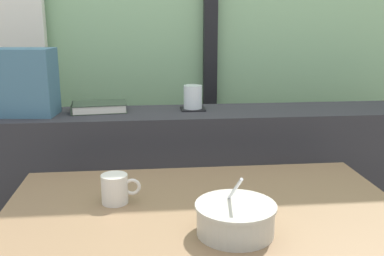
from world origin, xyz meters
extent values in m
cube|color=#2D2D33|center=(0.00, 0.55, 0.41)|extent=(2.80, 0.30, 0.83)
cube|color=#846647|center=(0.06, -0.06, 0.66)|extent=(1.13, 0.66, 0.03)
cube|color=black|center=(0.10, 0.59, 0.83)|extent=(0.10, 0.10, 0.00)
cylinder|color=white|center=(0.10, 0.59, 0.88)|extent=(0.08, 0.08, 0.10)
cylinder|color=gold|center=(0.10, 0.59, 0.87)|extent=(0.07, 0.07, 0.06)
cube|color=#334233|center=(-0.28, 0.59, 0.83)|extent=(0.23, 0.16, 0.00)
cube|color=silver|center=(-0.28, 0.59, 0.84)|extent=(0.22, 0.16, 0.03)
cube|color=#334233|center=(-0.28, 0.59, 0.86)|extent=(0.23, 0.16, 0.00)
cube|color=#334233|center=(-0.39, 0.58, 0.84)|extent=(0.02, 0.14, 0.04)
cube|color=#426B84|center=(-0.60, 0.55, 0.96)|extent=(0.33, 0.18, 0.26)
cylinder|color=#BCB7A8|center=(0.12, -0.23, 0.72)|extent=(0.19, 0.19, 0.08)
cylinder|color=#BCB7A8|center=(0.12, -0.23, 0.75)|extent=(0.20, 0.20, 0.01)
cylinder|color=brown|center=(0.12, -0.23, 0.71)|extent=(0.17, 0.17, 0.05)
cylinder|color=silver|center=(0.11, -0.20, 0.77)|extent=(0.04, 0.12, 0.13)
ellipsoid|color=silver|center=(0.11, -0.18, 0.73)|extent=(0.03, 0.05, 0.01)
cylinder|color=silver|center=(-0.19, -0.01, 0.72)|extent=(0.08, 0.08, 0.08)
torus|color=silver|center=(-0.14, -0.01, 0.73)|extent=(0.05, 0.01, 0.05)
camera|label=1|loc=(-0.09, -1.22, 1.20)|focal=41.35mm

